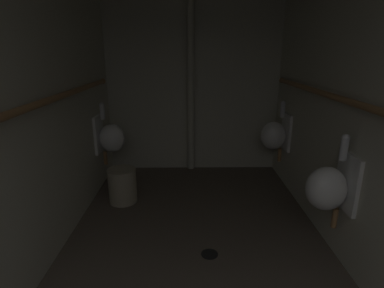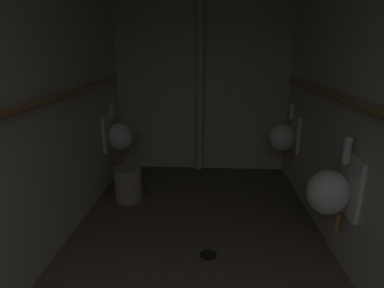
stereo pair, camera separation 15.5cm
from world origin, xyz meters
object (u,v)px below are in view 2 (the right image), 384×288
urinal_right_far (284,136)px  floor_drain (208,254)px  waste_bin (128,184)px  urinal_left_mid (119,136)px  standpipe_back_wall (200,84)px  urinal_right_mid (331,191)px

urinal_right_far → floor_drain: size_ratio=5.39×
urinal_right_far → waste_bin: bearing=-164.3°
urinal_left_mid → waste_bin: size_ratio=1.99×
standpipe_back_wall → urinal_right_far: bearing=-22.7°
urinal_right_mid → waste_bin: urinal_right_mid is taller
urinal_right_mid → urinal_right_far: (0.00, 1.49, 0.00)m
urinal_right_mid → floor_drain: urinal_right_mid is taller
urinal_right_far → floor_drain: urinal_right_far is taller
urinal_right_mid → waste_bin: bearing=151.1°
urinal_right_far → floor_drain: bearing=-121.6°
waste_bin → urinal_right_mid: bearing=-28.9°
floor_drain → urinal_right_mid: bearing=-3.2°
urinal_left_mid → standpipe_back_wall: standpipe_back_wall is taller
standpipe_back_wall → waste_bin: 1.56m
standpipe_back_wall → waste_bin: size_ratio=6.15×
urinal_right_far → standpipe_back_wall: (-1.02, 0.43, 0.57)m
urinal_left_mid → floor_drain: (1.10, -1.35, -0.62)m
urinal_left_mid → standpipe_back_wall: 1.23m
floor_drain → waste_bin: (-0.90, 0.94, 0.19)m
floor_drain → standpipe_back_wall: bearing=94.3°
urinal_left_mid → waste_bin: 0.64m
waste_bin → urinal_right_far: bearing=15.7°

